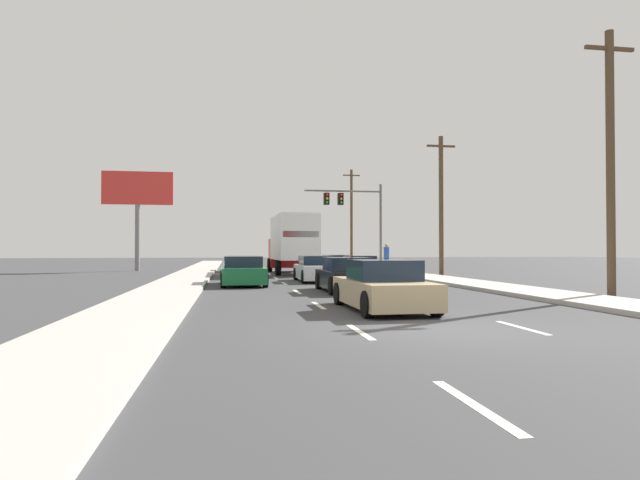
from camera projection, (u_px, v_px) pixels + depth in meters
name	position (u px, v px, depth m)	size (l,w,h in m)	color
ground_plane	(295.00, 274.00, 35.55)	(140.00, 140.00, 0.00)	#3D3D3F
sidewalk_right	(415.00, 275.00, 31.67)	(2.43, 80.00, 0.14)	#B2AFA8
sidewalk_left	(188.00, 277.00, 29.56)	(2.43, 80.00, 0.14)	#B2AFA8
lane_markings	(295.00, 274.00, 35.44)	(3.54, 62.00, 0.01)	silver
car_yellow	(239.00, 264.00, 38.29)	(2.02, 4.43, 1.15)	yellow
car_blue	(243.00, 267.00, 31.23)	(2.01, 4.28, 1.24)	#1E389E
car_green	(243.00, 272.00, 24.12)	(2.04, 4.45, 1.30)	#196B38
box_truck	(292.00, 241.00, 35.33)	(2.68, 8.65, 3.75)	white
car_white	(316.00, 269.00, 26.96)	(1.90, 4.18, 1.28)	white
car_black	(347.00, 276.00, 20.52)	(1.87, 4.03, 1.30)	black
car_tan	(383.00, 288.00, 14.31)	(1.97, 4.28, 1.33)	tan
car_orange	(335.00, 264.00, 39.29)	(1.97, 4.60, 1.20)	orange
car_maroon	(359.00, 267.00, 32.58)	(1.93, 4.20, 1.22)	maroon
traffic_signal_mast	(350.00, 207.00, 43.76)	(6.38, 0.69, 6.93)	#595B56
utility_pole_near	(610.00, 159.00, 18.15)	(1.80, 0.28, 8.98)	brown
utility_pole_mid	(441.00, 204.00, 33.09)	(1.80, 0.28, 8.54)	brown
utility_pole_far	(351.00, 216.00, 57.15)	(1.80, 0.28, 10.04)	brown
roadside_billboard	(138.00, 198.00, 40.31)	(5.14, 0.36, 7.42)	slate
pedestrian_near_corner	(387.00, 257.00, 36.00)	(0.38, 0.38, 1.85)	#1E233F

